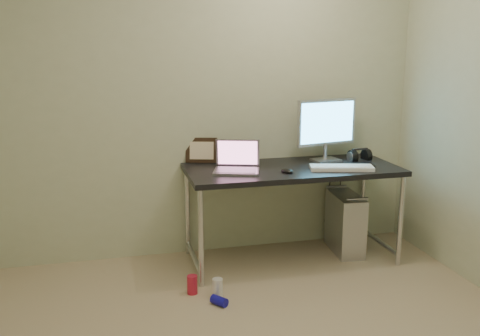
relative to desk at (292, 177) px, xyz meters
name	(u,v)px	position (x,y,z in m)	size (l,w,h in m)	color
wall_back	(202,99)	(-0.63, 0.35, 0.58)	(3.50, 0.02, 2.50)	beige
desk	(292,177)	(0.00, 0.00, 0.00)	(1.62, 0.71, 0.75)	black
tower_computer	(345,223)	(0.49, 0.06, -0.43)	(0.24, 0.48, 0.51)	#BBBBC1
cable_a	(328,196)	(0.44, 0.30, -0.27)	(0.01, 0.01, 0.70)	black
cable_b	(339,199)	(0.53, 0.28, -0.29)	(0.01, 0.01, 0.72)	black
can_red	(192,285)	(-0.85, -0.41, -0.61)	(0.07, 0.07, 0.13)	red
can_white	(218,288)	(-0.69, -0.50, -0.61)	(0.07, 0.07, 0.13)	white
can_blue	(219,301)	(-0.71, -0.62, -0.64)	(0.06, 0.06, 0.11)	#1510A7
laptop	(237,164)	(-0.44, -0.02, 0.13)	(0.39, 0.36, 0.23)	#B7B6BE
monitor	(327,125)	(0.34, 0.15, 0.37)	(0.53, 0.19, 0.50)	#B7B6BE
keyboard	(342,168)	(0.33, -0.17, 0.09)	(0.47, 0.15, 0.03)	white
mouse_right	(371,165)	(0.58, -0.16, 0.09)	(0.06, 0.10, 0.03)	black
mouse_left	(287,170)	(-0.10, -0.16, 0.10)	(0.07, 0.11, 0.04)	black
headphones	(360,156)	(0.62, 0.11, 0.11)	(0.19, 0.11, 0.12)	black
picture_frame	(201,150)	(-0.65, 0.33, 0.18)	(0.25, 0.03, 0.20)	black
webcam	(230,154)	(-0.43, 0.24, 0.16)	(0.04, 0.04, 0.11)	silver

